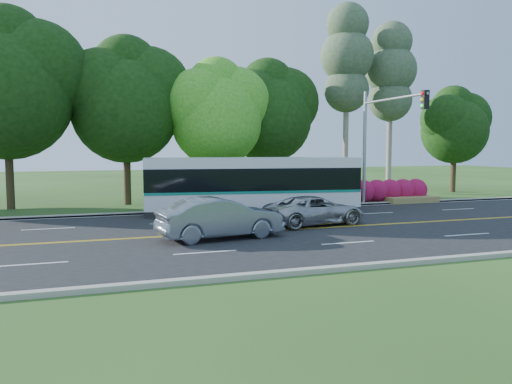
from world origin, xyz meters
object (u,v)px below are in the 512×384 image
object	(u,v)px
transit_bus	(252,186)
sedan	(220,218)
suv	(315,210)
traffic_signal	(382,129)

from	to	relation	value
transit_bus	sedan	bearing A→B (deg)	-110.13
suv	traffic_signal	bearing A→B (deg)	-63.14
traffic_signal	transit_bus	world-z (taller)	traffic_signal
sedan	transit_bus	bearing A→B (deg)	-35.92
sedan	suv	distance (m)	5.45
traffic_signal	sedan	bearing A→B (deg)	-150.12
traffic_signal	suv	world-z (taller)	traffic_signal
sedan	suv	bearing A→B (deg)	-76.31
sedan	traffic_signal	bearing A→B (deg)	-68.76
transit_bus	sedan	size ratio (longest dim) A/B	2.38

